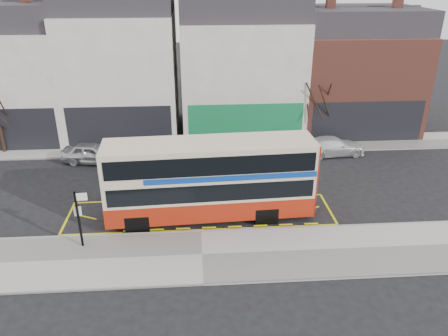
{
  "coord_description": "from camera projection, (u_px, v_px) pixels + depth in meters",
  "views": [
    {
      "loc": [
        -0.15,
        -18.68,
        12.04
      ],
      "look_at": [
        1.3,
        2.0,
        2.44
      ],
      "focal_mm": 35.0,
      "sensor_mm": 36.0,
      "label": 1
    }
  ],
  "objects": [
    {
      "name": "far_pavement",
      "position": [
        198.0,
        146.0,
        31.9
      ],
      "size": [
        50.0,
        3.0,
        0.15
      ],
      "primitive_type": "cube",
      "color": "#A5A19C",
      "rests_on": "ground"
    },
    {
      "name": "terrace_right",
      "position": [
        354.0,
        70.0,
        34.41
      ],
      "size": [
        9.0,
        8.01,
        10.3
      ],
      "color": "brown",
      "rests_on": "ground"
    },
    {
      "name": "road_markings",
      "position": [
        200.0,
        213.0,
        23.42
      ],
      "size": [
        14.0,
        3.4,
        0.01
      ],
      "primitive_type": null,
      "color": "yellow",
      "rests_on": "ground"
    },
    {
      "name": "terrace_far_left",
      "position": [
        15.0,
        72.0,
        32.66
      ],
      "size": [
        8.0,
        8.01,
        10.8
      ],
      "color": "silver",
      "rests_on": "ground"
    },
    {
      "name": "terrace_green_shop",
      "position": [
        241.0,
        66.0,
        33.63
      ],
      "size": [
        9.0,
        8.01,
        11.3
      ],
      "color": "silver",
      "rests_on": "ground"
    },
    {
      "name": "car_silver",
      "position": [
        93.0,
        153.0,
        29.17
      ],
      "size": [
        4.22,
        2.25,
        1.37
      ],
      "primitive_type": "imported",
      "rotation": [
        0.0,
        0.0,
        1.41
      ],
      "color": "#BABABF",
      "rests_on": "ground"
    },
    {
      "name": "double_decker_bus",
      "position": [
        211.0,
        179.0,
        22.2
      ],
      "size": [
        10.67,
        2.94,
        4.22
      ],
      "rotation": [
        0.0,
        0.0,
        0.05
      ],
      "color": "beige",
      "rests_on": "ground"
    },
    {
      "name": "kerb",
      "position": [
        201.0,
        232.0,
        21.6
      ],
      "size": [
        40.0,
        0.15,
        0.15
      ],
      "primitive_type": "cube",
      "color": "gray",
      "rests_on": "ground"
    },
    {
      "name": "ground",
      "position": [
        201.0,
        229.0,
        21.97
      ],
      "size": [
        120.0,
        120.0,
        0.0
      ],
      "primitive_type": "plane",
      "color": "black",
      "rests_on": "ground"
    },
    {
      "name": "car_white",
      "position": [
        333.0,
        146.0,
        30.43
      ],
      "size": [
        4.54,
        2.15,
        1.28
      ],
      "primitive_type": "imported",
      "rotation": [
        0.0,
        0.0,
        1.65
      ],
      "color": "silver",
      "rests_on": "ground"
    },
    {
      "name": "street_tree_right",
      "position": [
        318.0,
        90.0,
        30.95
      ],
      "size": [
        2.78,
        2.78,
        6.0
      ],
      "color": "black",
      "rests_on": "ground"
    },
    {
      "name": "terrace_left",
      "position": [
        122.0,
        64.0,
        32.96
      ],
      "size": [
        8.0,
        8.01,
        11.8
      ],
      "color": "silver",
      "rests_on": "ground"
    },
    {
      "name": "pavement",
      "position": [
        202.0,
        255.0,
        19.86
      ],
      "size": [
        40.0,
        4.0,
        0.15
      ],
      "primitive_type": "cube",
      "color": "#A5A19C",
      "rests_on": "ground"
    },
    {
      "name": "car_grey",
      "position": [
        180.0,
        151.0,
        29.5
      ],
      "size": [
        4.51,
        2.78,
        1.4
      ],
      "primitive_type": "imported",
      "rotation": [
        0.0,
        0.0,
        1.9
      ],
      "color": "#3F4147",
      "rests_on": "ground"
    },
    {
      "name": "bus_stop_post",
      "position": [
        79.0,
        213.0,
        19.75
      ],
      "size": [
        0.72,
        0.14,
        2.86
      ],
      "rotation": [
        0.0,
        0.0,
        0.09
      ],
      "color": "black",
      "rests_on": "pavement"
    }
  ]
}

